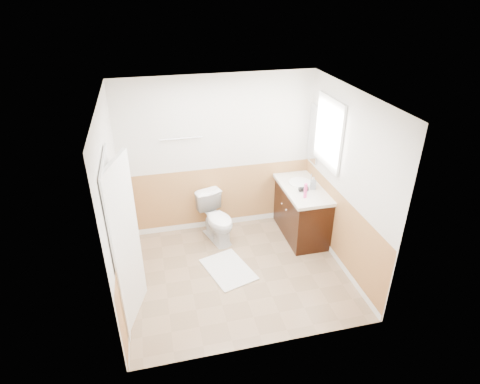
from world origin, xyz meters
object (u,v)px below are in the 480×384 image
object	(u,v)px
toilet	(217,218)
vanity_cabinet	(302,213)
soap_dispenser	(313,183)
bath_mat	(228,269)
lotion_bottle	(305,191)

from	to	relation	value
toilet	vanity_cabinet	size ratio (longest dim) A/B	0.68
toilet	soap_dispenser	bearing A→B (deg)	-26.91
toilet	bath_mat	world-z (taller)	toilet
vanity_cabinet	soap_dispenser	bearing A→B (deg)	-28.56
lotion_bottle	soap_dispenser	bearing A→B (deg)	46.47
bath_mat	vanity_cabinet	xyz separation A→B (m)	(1.33, 0.62, 0.39)
vanity_cabinet	soap_dispenser	distance (m)	0.56
lotion_bottle	soap_dispenser	distance (m)	0.32
toilet	bath_mat	distance (m)	0.89
vanity_cabinet	soap_dispenser	world-z (taller)	soap_dispenser
bath_mat	soap_dispenser	distance (m)	1.81
toilet	lotion_bottle	world-z (taller)	lotion_bottle
vanity_cabinet	bath_mat	bearing A→B (deg)	-154.89
soap_dispenser	vanity_cabinet	bearing A→B (deg)	151.44
toilet	vanity_cabinet	xyz separation A→B (m)	(1.33, -0.19, 0.03)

